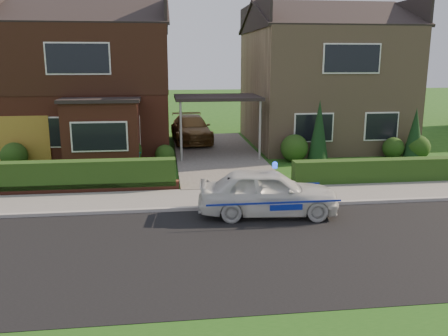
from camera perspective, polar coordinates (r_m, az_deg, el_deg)
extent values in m
plane|color=#1B4A13|center=(11.46, 5.40, -9.53)|extent=(120.00, 120.00, 0.00)
cube|color=black|center=(11.46, 5.40, -9.53)|extent=(60.00, 6.00, 0.02)
cube|color=#9E9993|center=(14.25, 2.76, -4.67)|extent=(60.00, 0.16, 0.12)
cube|color=slate|center=(15.25, 2.08, -3.52)|extent=(60.00, 2.00, 0.10)
cube|color=#666059|center=(21.89, -0.81, 1.59)|extent=(3.80, 12.00, 0.12)
cube|color=brown|center=(24.61, -15.37, 9.07)|extent=(7.20, 8.00, 5.80)
cube|color=white|center=(21.13, -20.87, 4.02)|extent=(1.80, 0.08, 1.30)
cube|color=white|center=(20.61, -12.27, 4.37)|extent=(1.60, 0.08, 1.30)
cube|color=white|center=(20.59, -17.17, 12.48)|extent=(2.60, 0.08, 1.30)
cube|color=black|center=(24.57, -15.57, 12.45)|extent=(7.26, 8.06, 2.90)
cube|color=brown|center=(20.02, -14.48, 3.86)|extent=(3.00, 1.40, 2.70)
cube|color=black|center=(19.86, -14.71, 7.91)|extent=(3.20, 1.60, 0.14)
cube|color=#95785B|center=(25.71, 11.53, 9.42)|extent=(7.20, 8.00, 5.80)
cube|color=white|center=(21.56, 10.73, 4.81)|extent=(1.80, 0.08, 1.30)
cube|color=white|center=(22.72, 18.39, 4.78)|extent=(1.60, 0.08, 1.30)
cube|color=white|center=(21.89, 15.12, 12.60)|extent=(2.60, 0.08, 1.30)
cube|color=black|center=(21.52, -0.84, 8.50)|extent=(3.80, 3.00, 0.14)
cylinder|color=gray|center=(20.17, -5.20, 4.28)|extent=(0.10, 0.10, 2.70)
cylinder|color=gray|center=(20.56, 4.34, 4.47)|extent=(0.10, 0.10, 2.70)
cube|color=olive|center=(21.38, -23.06, 2.98)|extent=(2.20, 0.10, 2.10)
cube|color=brown|center=(16.54, -18.90, -2.45)|extent=(7.70, 0.25, 0.36)
cube|color=black|center=(16.73, -18.76, -2.91)|extent=(7.50, 0.55, 0.90)
cube|color=black|center=(18.21, 19.75, -1.71)|extent=(7.50, 0.55, 0.80)
sphere|color=black|center=(21.10, -23.93, 1.37)|extent=(1.08, 1.08, 1.08)
sphere|color=black|center=(20.04, -11.71, 2.01)|extent=(1.32, 1.32, 1.32)
sphere|color=black|center=(20.32, -7.12, 1.64)|extent=(0.84, 0.84, 0.84)
sphere|color=black|center=(20.84, 8.46, 2.39)|extent=(1.20, 1.20, 1.20)
sphere|color=black|center=(22.62, 19.69, 2.29)|extent=(0.96, 0.96, 0.96)
sphere|color=black|center=(22.82, 22.28, 2.32)|extent=(1.08, 1.08, 1.08)
cone|color=black|center=(20.83, 11.33, 4.22)|extent=(0.90, 0.90, 2.60)
cone|color=black|center=(22.64, 21.96, 3.70)|extent=(0.90, 0.90, 2.20)
imported|color=silver|center=(13.56, 5.31, -2.93)|extent=(1.97, 4.10, 1.35)
sphere|color=#193FF2|center=(13.42, 6.20, 0.21)|extent=(0.17, 0.17, 0.17)
cube|color=navy|center=(12.83, 6.07, -4.13)|extent=(3.65, 0.02, 0.05)
cube|color=navy|center=(14.33, 4.62, -2.26)|extent=(3.65, 0.01, 0.05)
ellipsoid|color=black|center=(13.20, 0.72, -2.09)|extent=(0.22, 0.17, 0.21)
sphere|color=white|center=(13.15, 0.82, -2.19)|extent=(0.11, 0.11, 0.11)
sphere|color=black|center=(13.15, 0.82, -1.52)|extent=(0.13, 0.13, 0.13)
cone|color=black|center=(13.14, 0.62, -1.24)|extent=(0.04, 0.04, 0.05)
cone|color=black|center=(13.15, 1.00, -1.23)|extent=(0.04, 0.04, 0.05)
imported|color=brown|center=(25.12, -3.98, 4.74)|extent=(2.17, 4.75, 1.35)
imported|color=gray|center=(19.63, -10.45, 1.02)|extent=(0.48, 0.41, 0.77)
imported|color=gray|center=(19.94, -15.31, 0.95)|extent=(0.54, 0.52, 0.76)
imported|color=gray|center=(17.69, -7.41, -0.11)|extent=(0.60, 0.60, 0.81)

